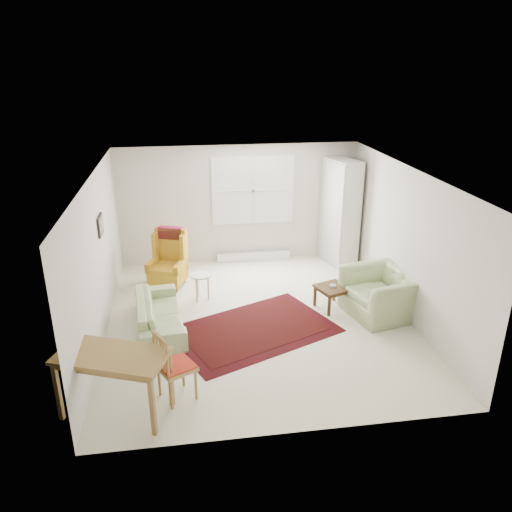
{
  "coord_description": "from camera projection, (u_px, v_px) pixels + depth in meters",
  "views": [
    {
      "loc": [
        -1.15,
        -7.34,
        4.14
      ],
      "look_at": [
        0.0,
        0.3,
        1.05
      ],
      "focal_mm": 35.0,
      "sensor_mm": 36.0,
      "label": 1
    }
  ],
  "objects": [
    {
      "name": "desk_chair",
      "position": [
        176.0,
        365.0,
        6.35
      ],
      "size": [
        0.58,
        0.58,
        0.99
      ],
      "primitive_type": null,
      "rotation": [
        0.0,
        0.0,
        2.05
      ],
      "color": "olive",
      "rests_on": "ground"
    },
    {
      "name": "coffee_table",
      "position": [
        332.0,
        297.0,
        8.77
      ],
      "size": [
        0.65,
        0.65,
        0.42
      ],
      "primitive_type": null,
      "rotation": [
        0.0,
        0.0,
        0.35
      ],
      "color": "#3E2913",
      "rests_on": "ground"
    },
    {
      "name": "room",
      "position": [
        258.0,
        246.0,
        8.17
      ],
      "size": [
        5.04,
        5.54,
        2.51
      ],
      "color": "beige",
      "rests_on": "ground"
    },
    {
      "name": "desk",
      "position": [
        115.0,
        383.0,
        6.11
      ],
      "size": [
        1.48,
        1.11,
        0.84
      ],
      "primitive_type": null,
      "rotation": [
        0.0,
        0.0,
        -0.37
      ],
      "color": "olive",
      "rests_on": "ground"
    },
    {
      "name": "stool",
      "position": [
        201.0,
        287.0,
        9.06
      ],
      "size": [
        0.42,
        0.42,
        0.51
      ],
      "primitive_type": null,
      "rotation": [
        0.0,
        0.0,
        -0.1
      ],
      "color": "white",
      "rests_on": "ground"
    },
    {
      "name": "cabinet",
      "position": [
        340.0,
        212.0,
        10.47
      ],
      "size": [
        0.68,
        0.98,
        2.22
      ],
      "primitive_type": null,
      "rotation": [
        0.0,
        0.0,
        0.26
      ],
      "color": "silver",
      "rests_on": "ground"
    },
    {
      "name": "wingback_chair",
      "position": [
        167.0,
        259.0,
        9.49
      ],
      "size": [
        0.84,
        0.86,
        1.11
      ],
      "primitive_type": null,
      "rotation": [
        0.0,
        0.0,
        -0.35
      ],
      "color": "#B5851B",
      "rests_on": "ground"
    },
    {
      "name": "rug",
      "position": [
        253.0,
        330.0,
        8.11
      ],
      "size": [
        3.0,
        2.53,
        0.03
      ],
      "primitive_type": null,
      "rotation": [
        0.0,
        0.0,
        0.41
      ],
      "color": "black",
      "rests_on": "ground"
    },
    {
      "name": "armchair",
      "position": [
        381.0,
        289.0,
        8.49
      ],
      "size": [
        1.27,
        1.38,
        0.92
      ],
      "primitive_type": "imported",
      "rotation": [
        0.0,
        0.0,
        -1.34
      ],
      "color": "#93A66E",
      "rests_on": "ground"
    },
    {
      "name": "sofa",
      "position": [
        159.0,
        308.0,
        8.07
      ],
      "size": [
        0.89,
        1.85,
        0.72
      ],
      "primitive_type": "imported",
      "rotation": [
        0.0,
        0.0,
        1.68
      ],
      "color": "#93A66E",
      "rests_on": "ground"
    }
  ]
}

